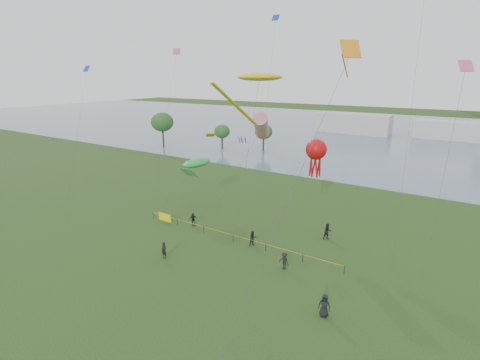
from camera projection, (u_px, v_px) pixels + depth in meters
The scene contains 18 objects.
ground_plane at pixel (169, 315), 25.92m from camera, with size 400.00×400.00×0.00m, color #1A3410.
lake at pixel (396, 134), 106.88m from camera, with size 400.00×120.00×0.08m, color slate.
pavilion_left at pixel (353, 123), 108.12m from camera, with size 22.00×8.00×6.00m, color silver.
pavilion_right at pixel (449, 130), 97.39m from camera, with size 18.00×7.00×5.00m, color silver.
trees at pixel (197, 126), 83.80m from camera, with size 28.44×13.47×8.57m.
fence at pixel (189, 224), 40.44m from camera, with size 24.07×0.07×1.05m.
spectator_a at pixel (253, 238), 36.29m from camera, with size 0.81×0.63×1.66m, color black.
spectator_b at pixel (284, 261), 31.91m from camera, with size 1.07×0.62×1.66m, color black.
spectator_c at pixel (193, 219), 41.19m from camera, with size 0.95×0.39×1.61m, color black.
spectator_d at pixel (324, 305), 25.55m from camera, with size 0.90×0.58×1.83m, color black.
spectator_f at pixel (164, 250), 33.81m from camera, with size 0.61×0.40×1.66m, color black.
spectator_g at pixel (327, 232), 37.71m from camera, with size 0.89×0.69×1.82m, color black.
kite_stingray at pixel (258, 78), 33.43m from camera, with size 4.78×9.97×17.39m.
kite_windsock at pixel (261, 126), 40.27m from camera, with size 6.80×6.10×13.38m.
kite_creature at pixel (197, 163), 46.00m from camera, with size 3.81×8.09×6.56m.
kite_octopus at pixel (316, 150), 36.11m from camera, with size 4.53×8.04×10.90m.
kite_delta at pixel (342, 71), 20.84m from camera, with size 4.00×11.57×19.25m.
small_kites at pixel (255, 33), 36.51m from camera, with size 41.89×14.91×10.32m.
Camera 1 is at (16.23, -15.68, 17.12)m, focal length 26.00 mm.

